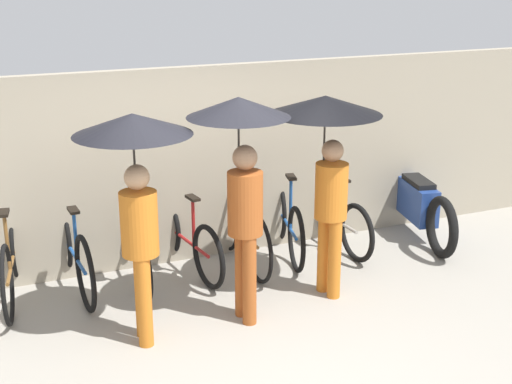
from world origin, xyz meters
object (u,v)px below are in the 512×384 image
(parked_bicycle_2, at_px, (132,248))
(parked_bicycle_3, at_px, (186,239))
(parked_bicycle_4, at_px, (241,231))
(pedestrian_center, at_px, (241,152))
(parked_bicycle_6, at_px, (333,217))
(motorcycle, at_px, (417,204))
(pedestrian_leading, at_px, (135,165))
(parked_bicycle_1, at_px, (73,252))
(parked_bicycle_5, at_px, (287,222))
(pedestrian_trailing, at_px, (327,136))
(parked_bicycle_0, at_px, (12,261))

(parked_bicycle_2, relative_size, parked_bicycle_3, 0.98)
(parked_bicycle_4, bearing_deg, parked_bicycle_2, 87.25)
(parked_bicycle_2, distance_m, pedestrian_center, 1.89)
(parked_bicycle_3, xyz_separation_m, parked_bicycle_6, (1.80, -0.01, -0.01))
(parked_bicycle_6, distance_m, pedestrian_center, 2.38)
(motorcycle, bearing_deg, parked_bicycle_6, 97.71)
(parked_bicycle_4, xyz_separation_m, pedestrian_center, (-0.44, -1.13, 1.21))
(pedestrian_center, bearing_deg, parked_bicycle_3, 96.48)
(parked_bicycle_6, relative_size, pedestrian_leading, 0.83)
(parked_bicycle_4, xyz_separation_m, motorcycle, (2.30, -0.01, 0.01))
(parked_bicycle_1, bearing_deg, parked_bicycle_6, -92.74)
(parked_bicycle_5, relative_size, pedestrian_leading, 0.83)
(pedestrian_trailing, bearing_deg, pedestrian_center, -176.65)
(parked_bicycle_4, relative_size, parked_bicycle_5, 1.03)
(pedestrian_trailing, bearing_deg, parked_bicycle_0, 152.71)
(parked_bicycle_6, bearing_deg, parked_bicycle_3, 87.44)
(parked_bicycle_5, xyz_separation_m, pedestrian_leading, (-2.00, -1.22, 1.21))
(parked_bicycle_0, xyz_separation_m, parked_bicycle_5, (2.99, -0.02, -0.02))
(parked_bicycle_3, relative_size, pedestrian_center, 0.83)
(parked_bicycle_5, relative_size, pedestrian_center, 0.80)
(parked_bicycle_1, bearing_deg, pedestrian_center, -134.51)
(parked_bicycle_1, relative_size, parked_bicycle_6, 1.10)
(parked_bicycle_3, bearing_deg, parked_bicycle_0, 82.31)
(parked_bicycle_6, bearing_deg, pedestrian_trailing, 144.20)
(parked_bicycle_3, distance_m, parked_bicycle_4, 0.61)
(parked_bicycle_2, relative_size, parked_bicycle_4, 0.99)
(parked_bicycle_1, relative_size, pedestrian_trailing, 0.92)
(parked_bicycle_3, bearing_deg, parked_bicycle_6, -97.78)
(parked_bicycle_1, xyz_separation_m, parked_bicycle_2, (0.60, -0.02, -0.04))
(parked_bicycle_0, distance_m, parked_bicycle_3, 1.79)
(parked_bicycle_1, xyz_separation_m, parked_bicycle_4, (1.79, -0.10, -0.00))
(parked_bicycle_2, xyz_separation_m, pedestrian_center, (0.75, -1.20, 1.25))
(pedestrian_center, height_order, pedestrian_trailing, pedestrian_center)
(parked_bicycle_5, xyz_separation_m, pedestrian_center, (-1.04, -1.21, 1.22))
(parked_bicycle_3, xyz_separation_m, motorcycle, (2.90, -0.10, 0.04))
(pedestrian_center, bearing_deg, parked_bicycle_5, 48.39)
(parked_bicycle_6, bearing_deg, pedestrian_leading, 112.98)
(parked_bicycle_4, relative_size, motorcycle, 0.82)
(pedestrian_leading, bearing_deg, parked_bicycle_0, 136.73)
(parked_bicycle_1, distance_m, parked_bicycle_5, 2.39)
(parked_bicycle_0, distance_m, pedestrian_center, 2.60)
(parked_bicycle_1, xyz_separation_m, pedestrian_center, (1.35, -1.23, 1.20))
(parked_bicycle_4, height_order, pedestrian_leading, pedestrian_leading)
(parked_bicycle_1, bearing_deg, parked_bicycle_4, -95.50)
(parked_bicycle_0, height_order, pedestrian_leading, pedestrian_leading)
(parked_bicycle_3, bearing_deg, parked_bicycle_2, 84.13)
(parked_bicycle_2, height_order, pedestrian_center, pedestrian_center)
(parked_bicycle_2, distance_m, motorcycle, 3.50)
(parked_bicycle_0, bearing_deg, pedestrian_center, -113.10)
(parked_bicycle_3, bearing_deg, pedestrian_center, -179.99)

